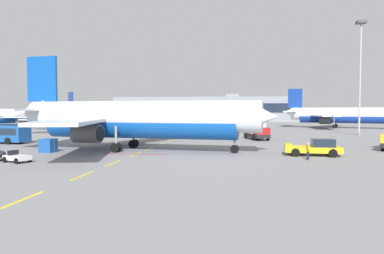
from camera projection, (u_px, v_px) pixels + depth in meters
The scene contains 12 objects.
ground at pixel (308, 143), 56.39m from camera, with size 400.00×400.00×0.00m, color slate.
apron_paint_markings at pixel (165, 143), 56.66m from camera, with size 8.00×94.28×0.01m.
airliner_foreground at pixel (135, 119), 45.67m from camera, with size 34.82×34.43×12.20m.
pushback_tug at pixel (315, 147), 40.48m from camera, with size 6.17×3.51×2.08m.
airliner_mid_left at pixel (18, 117), 112.50m from camera, with size 25.08×25.82×9.20m.
airliner_far_center at pixel (340, 115), 101.97m from camera, with size 31.47×30.38×11.29m.
airliner_far_right at pixel (85, 119), 83.51m from camera, with size 22.46×23.44×9.58m.
fuel_service_truck at pixel (256, 130), 62.67m from camera, with size 4.37×7.40×3.14m.
ground_crew_worker at pixel (308, 150), 36.99m from camera, with size 0.31×0.70×1.75m.
uld_cargo_container at pixel (48, 146), 43.67m from camera, with size 1.74×1.71×1.60m.
apron_light_mast_far at pixel (360, 64), 71.88m from camera, with size 1.80×1.80×22.52m.
terminal_satellite at pixel (207, 109), 170.97m from camera, with size 81.44×27.24×12.40m.
Camera 1 is at (30.39, -18.22, 5.05)m, focal length 34.15 mm.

